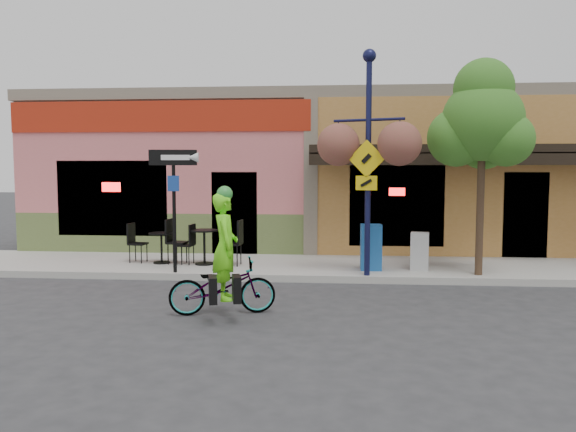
% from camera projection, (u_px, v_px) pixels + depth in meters
% --- Properties ---
extents(ground, '(90.00, 90.00, 0.00)m').
position_uv_depth(ground, '(353.00, 289.00, 11.16)').
color(ground, '#2D2D30').
rests_on(ground, ground).
extents(sidewalk, '(24.00, 3.00, 0.15)m').
position_uv_depth(sidewalk, '(350.00, 267.00, 13.14)').
color(sidewalk, '#9E9B93').
rests_on(sidewalk, ground).
extents(curb, '(24.00, 0.12, 0.15)m').
position_uv_depth(curb, '(352.00, 279.00, 11.70)').
color(curb, '#A8A59E').
rests_on(curb, ground).
extents(building, '(18.20, 8.20, 4.50)m').
position_uv_depth(building, '(347.00, 173.00, 18.42)').
color(building, '#CC6567').
rests_on(building, ground).
extents(bicycle, '(1.83, 1.02, 0.91)m').
position_uv_depth(bicycle, '(223.00, 286.00, 9.16)').
color(bicycle, maroon).
rests_on(bicycle, ground).
extents(cyclist_rider, '(0.56, 0.72, 1.74)m').
position_uv_depth(cyclist_rider, '(225.00, 261.00, 9.13)').
color(cyclist_rider, '#6EFF1A').
rests_on(cyclist_rider, ground).
extents(lamp_post, '(1.60, 1.03, 4.67)m').
position_uv_depth(lamp_post, '(368.00, 164.00, 11.58)').
color(lamp_post, '#12153B').
rests_on(lamp_post, sidewalk).
extents(one_way_sign, '(1.03, 0.38, 2.63)m').
position_uv_depth(one_way_sign, '(174.00, 212.00, 12.01)').
color(one_way_sign, black).
rests_on(one_way_sign, sidewalk).
extents(cafe_set_left, '(1.67, 0.97, 0.95)m').
position_uv_depth(cafe_set_left, '(161.00, 243.00, 13.25)').
color(cafe_set_left, black).
rests_on(cafe_set_left, sidewalk).
extents(cafe_set_right, '(1.85, 1.04, 1.06)m').
position_uv_depth(cafe_set_right, '(204.00, 242.00, 13.07)').
color(cafe_set_right, black).
rests_on(cafe_set_right, sidewalk).
extents(newspaper_box_blue, '(0.46, 0.41, 1.01)m').
position_uv_depth(newspaper_box_blue, '(371.00, 247.00, 12.38)').
color(newspaper_box_blue, '#1A55A0').
rests_on(newspaper_box_blue, sidewalk).
extents(newspaper_box_grey, '(0.44, 0.41, 0.83)m').
position_uv_depth(newspaper_box_grey, '(420.00, 251.00, 12.37)').
color(newspaper_box_grey, '#AEAEAE').
rests_on(newspaper_box_grey, sidewalk).
extents(street_tree, '(1.87, 1.87, 4.54)m').
position_uv_depth(street_tree, '(481.00, 167.00, 11.63)').
color(street_tree, '#3D7A26').
rests_on(street_tree, sidewalk).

